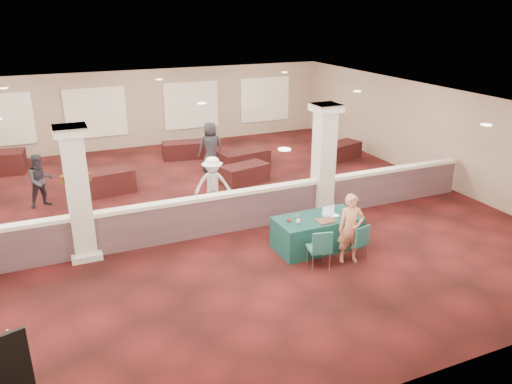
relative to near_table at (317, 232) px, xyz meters
name	(u,v)px	position (x,y,z in m)	size (l,w,h in m)	color
ground	(206,212)	(-1.83, 3.27, -0.40)	(16.00, 16.00, 0.00)	#4B1213
wall_back	(145,109)	(-1.83, 11.27, 1.20)	(16.00, 0.04, 3.20)	gray
wall_front	(375,308)	(-1.83, -4.73, 1.20)	(16.00, 0.04, 3.20)	gray
wall_right	(428,132)	(6.17, 3.27, 1.20)	(0.04, 16.00, 3.20)	gray
ceiling	(202,103)	(-1.83, 3.27, 2.80)	(16.00, 16.00, 0.02)	white
partition_wall	(223,212)	(-1.83, 1.77, 0.16)	(15.60, 0.28, 1.10)	#50363F
column_left	(78,193)	(-5.33, 1.77, 1.23)	(0.72, 0.72, 3.20)	silver
column_right	(324,160)	(1.17, 1.77, 1.23)	(0.72, 0.72, 3.20)	silver
sconce_left	(63,180)	(-5.61, 1.77, 1.60)	(0.12, 0.12, 0.18)	brown
sconce_right	(89,176)	(-5.05, 1.77, 1.60)	(0.12, 0.12, 0.18)	brown
near_table	(317,232)	(0.00, 0.00, 0.00)	(2.11, 1.05, 0.81)	#0F3732
conf_chair_main	(358,239)	(0.55, -0.95, 0.13)	(0.54, 0.54, 0.90)	#215D60
conf_chair_side	(320,247)	(-0.50, -0.99, 0.17)	(0.58, 0.58, 0.98)	#215D60
woman	(351,229)	(0.34, -0.92, 0.43)	(0.60, 0.40, 1.67)	#F2A669
far_table_front_left	(104,182)	(-4.33, 6.03, -0.03)	(1.85, 0.92, 0.75)	black
far_table_front_center	(245,174)	(0.17, 5.16, -0.08)	(1.59, 0.79, 0.64)	black
far_table_front_right	(340,151)	(4.67, 6.27, -0.08)	(1.61, 0.80, 0.65)	black
far_table_back_center	(184,150)	(-0.91, 8.85, -0.08)	(1.60, 0.80, 0.65)	black
far_table_back_right	(244,161)	(0.67, 6.47, -0.04)	(1.81, 0.90, 0.73)	black
attendee_a	(41,181)	(-6.15, 5.64, 0.40)	(0.77, 0.43, 1.61)	black
attendee_b	(213,184)	(-1.59, 3.27, 0.42)	(1.05, 0.48, 1.64)	silver
attendee_c	(321,151)	(2.88, 4.77, 0.51)	(1.07, 0.51, 1.82)	black
attendee_d	(211,147)	(-0.48, 6.77, 0.51)	(0.90, 0.49, 1.82)	black
laptop_base	(331,216)	(0.33, -0.05, 0.41)	(0.37, 0.26, 0.02)	silver
laptop_screen	(328,209)	(0.33, 0.08, 0.55)	(0.37, 0.01, 0.24)	silver
screen_glow	(328,210)	(0.33, 0.07, 0.53)	(0.33, 0.00, 0.21)	silver
knitting	(326,221)	(0.06, -0.28, 0.42)	(0.44, 0.33, 0.03)	#AA471B
yarn_cream	(298,221)	(-0.61, -0.12, 0.47)	(0.12, 0.12, 0.12)	beige
yarn_red	(289,220)	(-0.78, 0.04, 0.46)	(0.11, 0.11, 0.11)	maroon
yarn_grey	(297,217)	(-0.50, 0.12, 0.46)	(0.12, 0.12, 0.12)	#515156
scissors	(350,217)	(0.73, -0.30, 0.41)	(0.13, 0.03, 0.01)	red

